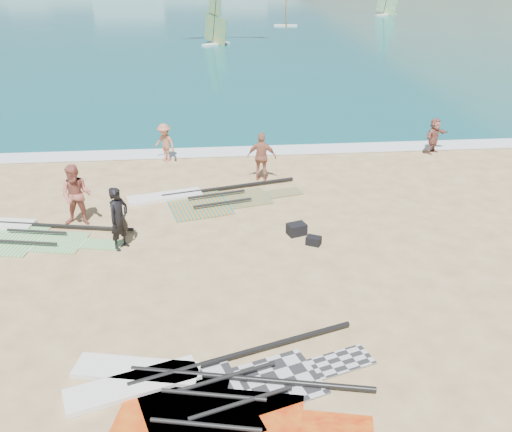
{
  "coord_description": "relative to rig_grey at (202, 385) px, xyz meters",
  "views": [
    {
      "loc": [
        -1.3,
        -10.72,
        8.21
      ],
      "look_at": [
        0.03,
        4.0,
        1.0
      ],
      "focal_mm": 40.0,
      "sensor_mm": 36.0,
      "label": 1
    }
  ],
  "objects": [
    {
      "name": "beachgoer_right",
      "position": [
        9.82,
        13.26,
        0.7
      ],
      "size": [
        1.4,
        1.17,
        1.51
      ],
      "primitive_type": "imported",
      "rotation": [
        0.0,
        0.0,
        0.61
      ],
      "color": "#9B5A4E",
      "rests_on": "ground"
    },
    {
      "name": "surf_line",
      "position": [
        1.59,
        14.06,
        -0.05
      ],
      "size": [
        300.0,
        1.2,
        0.04
      ],
      "primitive_type": "cube",
      "color": "white",
      "rests_on": "ground"
    },
    {
      "name": "rig_orange",
      "position": [
        0.06,
        9.3,
        -0.0
      ],
      "size": [
        6.23,
        3.21,
        0.2
      ],
      "rotation": [
        0.0,
        0.0,
        0.24
      ],
      "color": "orange",
      "rests_on": "ground"
    },
    {
      "name": "gear_bag_far",
      "position": [
        3.34,
        5.73,
        0.08
      ],
      "size": [
        0.51,
        0.46,
        0.26
      ],
      "primitive_type": "cube",
      "rotation": [
        0.0,
        0.0,
        -0.48
      ],
      "color": "black",
      "rests_on": "ground"
    },
    {
      "name": "person_wetsuit",
      "position": [
        -2.32,
        6.04,
        0.91
      ],
      "size": [
        0.78,
        0.83,
        1.91
      ],
      "primitive_type": "imported",
      "rotation": [
        0.0,
        0.0,
        0.94
      ],
      "color": "black",
      "rests_on": "ground"
    },
    {
      "name": "rig_grey",
      "position": [
        0.0,
        0.0,
        0.0
      ],
      "size": [
        6.53,
        3.67,
        0.21
      ],
      "rotation": [
        0.0,
        0.0,
        0.32
      ],
      "color": "#2A2A2D",
      "rests_on": "ground"
    },
    {
      "name": "beachgoer_left",
      "position": [
        -3.83,
        7.73,
        0.95
      ],
      "size": [
        1.02,
        0.82,
        2.0
      ],
      "primitive_type": "imported",
      "rotation": [
        0.0,
        0.0,
        -0.07
      ],
      "color": "#B15D50",
      "rests_on": "ground"
    },
    {
      "name": "gear_bag_near",
      "position": [
        2.93,
        6.41,
        0.13
      ],
      "size": [
        0.65,
        0.56,
        0.35
      ],
      "primitive_type": "cube",
      "rotation": [
        0.0,
        0.0,
        0.32
      ],
      "color": "black",
      "rests_on": "ground"
    },
    {
      "name": "windsurfer_centre",
      "position": [
        8.89,
        52.18,
        1.22
      ],
      "size": [
        2.44,
        2.89,
        4.34
      ],
      "rotation": [
        0.0,
        0.0,
        -0.12
      ],
      "color": "white",
      "rests_on": "ground"
    },
    {
      "name": "rig_red",
      "position": [
        -0.24,
        -0.23,
        -0.0
      ],
      "size": [
        6.21,
        3.09,
        0.2
      ],
      "rotation": [
        0.0,
        0.0,
        -0.21
      ],
      "color": "#BC0C05",
      "rests_on": "ground"
    },
    {
      "name": "ground",
      "position": [
        1.59,
        1.76,
        -0.05
      ],
      "size": [
        300.0,
        300.0,
        0.0
      ],
      "primitive_type": "plane",
      "color": "#DCB980",
      "rests_on": "ground"
    },
    {
      "name": "rig_green",
      "position": [
        -5.44,
        7.18,
        -0.0
      ],
      "size": [
        5.62,
        2.75,
        0.2
      ],
      "rotation": [
        0.0,
        0.0,
        -0.2
      ],
      "color": "green",
      "rests_on": "ground"
    },
    {
      "name": "windsurfer_left",
      "position": [
        1.39,
        41.25,
        1.27
      ],
      "size": [
        2.43,
        2.46,
        4.59
      ],
      "rotation": [
        0.0,
        0.0,
        0.66
      ],
      "color": "white",
      "rests_on": "ground"
    },
    {
      "name": "beachgoer_mid",
      "position": [
        -1.41,
        13.26,
        0.74
      ],
      "size": [
        1.16,
        1.11,
        1.58
      ],
      "primitive_type": "imported",
      "rotation": [
        0.0,
        0.0,
        -0.71
      ],
      "color": "#B57056",
      "rests_on": "ground"
    },
    {
      "name": "windsurfer_right",
      "position": [
        21.99,
        60.25,
        1.35
      ],
      "size": [
        2.74,
        2.9,
        4.98
      ],
      "rotation": [
        0.0,
        0.0,
        0.54
      ],
      "color": "white",
      "rests_on": "ground"
    },
    {
      "name": "beachgoer_back",
      "position": [
        2.3,
        10.89,
        0.87
      ],
      "size": [
        1.15,
        0.68,
        1.84
      ],
      "primitive_type": "imported",
      "rotation": [
        0.0,
        0.0,
        2.92
      ],
      "color": "#B56E55",
      "rests_on": "ground"
    }
  ]
}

